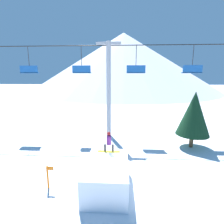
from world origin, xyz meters
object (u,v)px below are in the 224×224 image
object	(u,v)px
snow_ramp	(107,175)
snowboarder	(109,142)
trail_marker	(48,176)
pine_tree_near	(194,114)

from	to	relation	value
snow_ramp	snowboarder	distance (m)	1.98
trail_marker	snow_ramp	bearing A→B (deg)	3.90
snow_ramp	snowboarder	size ratio (longest dim) A/B	2.69
snowboarder	pine_tree_near	size ratio (longest dim) A/B	0.28
snow_ramp	pine_tree_near	distance (m)	9.54
pine_tree_near	snowboarder	bearing A→B (deg)	-145.21
snow_ramp	trail_marker	world-z (taller)	snow_ramp
snow_ramp	pine_tree_near	world-z (taller)	pine_tree_near
snowboarder	trail_marker	bearing A→B (deg)	-153.80
snowboarder	pine_tree_near	xyz separation A→B (m)	(6.90, 4.80, 0.82)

